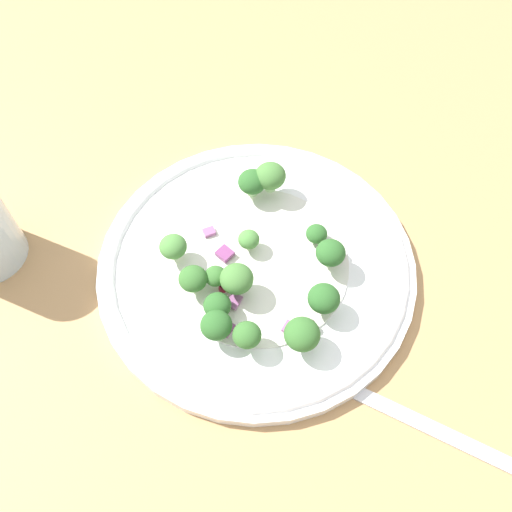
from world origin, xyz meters
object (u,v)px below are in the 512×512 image
broccoli_floret_1 (216,326)px  broccoli_floret_2 (270,176)px  broccoli_floret_0 (173,247)px  fork (403,414)px  plate (256,267)px

broccoli_floret_1 → broccoli_floret_2: bearing=-4.7°
broccoli_floret_0 → fork: (-9.43, -21.39, -3.05)cm
fork → broccoli_floret_2: bearing=38.1°
broccoli_floret_0 → broccoli_floret_2: (9.18, -6.80, 0.47)cm
broccoli_floret_2 → fork: bearing=-141.9°
plate → fork: plate is taller
broccoli_floret_1 → fork: size_ratio=0.14×
broccoli_floret_0 → broccoli_floret_2: size_ratio=0.83×
broccoli_floret_0 → broccoli_floret_2: broccoli_floret_2 is taller
broccoli_floret_2 → broccoli_floret_0: bearing=143.4°
plate → broccoli_floret_0: bearing=97.8°
plate → broccoli_floret_2: size_ratio=9.67×
fork → broccoli_floret_0: bearing=66.2°
broccoli_floret_0 → plate: bearing=-82.2°
plate → fork: bearing=-126.3°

